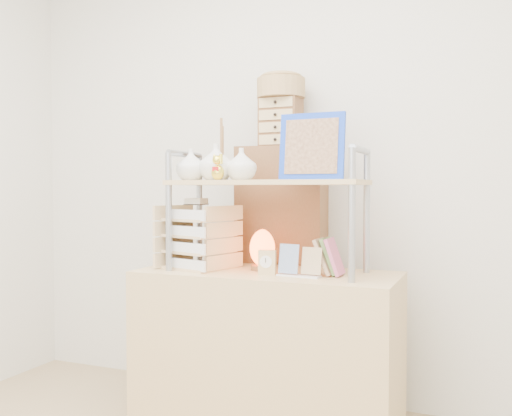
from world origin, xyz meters
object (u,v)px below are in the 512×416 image
at_px(salt_lamp, 262,249).
at_px(desk, 267,352).
at_px(cabinet, 282,276).
at_px(letter_tray, 197,240).

bearing_deg(salt_lamp, desk, -45.57).
distance_m(desk, cabinet, 0.48).
height_order(desk, cabinet, cabinet).
distance_m(desk, letter_tray, 0.62).
height_order(cabinet, letter_tray, cabinet).
xyz_separation_m(cabinet, salt_lamp, (0.02, -0.33, 0.17)).
bearing_deg(cabinet, desk, -85.55).
relative_size(desk, cabinet, 0.89).
height_order(desk, letter_tray, letter_tray).
relative_size(letter_tray, salt_lamp, 1.76).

